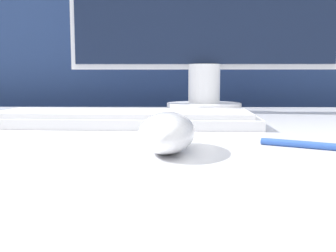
% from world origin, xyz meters
% --- Properties ---
extents(partition_panel, '(5.00, 0.03, 1.23)m').
position_xyz_m(partition_panel, '(0.00, 0.68, 0.62)').
color(partition_panel, navy).
rests_on(partition_panel, ground_plane).
extents(computer_mouse_near, '(0.07, 0.13, 0.04)m').
position_xyz_m(computer_mouse_near, '(0.02, -0.11, 0.79)').
color(computer_mouse_near, white).
rests_on(computer_mouse_near, desk).
extents(keyboard, '(0.44, 0.16, 0.02)m').
position_xyz_m(keyboard, '(-0.06, 0.13, 0.78)').
color(keyboard, white).
rests_on(keyboard, desk).
extents(monitor, '(0.62, 0.17, 0.47)m').
position_xyz_m(monitor, '(0.09, 0.41, 1.02)').
color(monitor, white).
rests_on(monitor, desk).
extents(pen, '(0.13, 0.08, 0.01)m').
position_xyz_m(pen, '(0.19, -0.09, 0.77)').
color(pen, '#284C9E').
rests_on(pen, desk).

